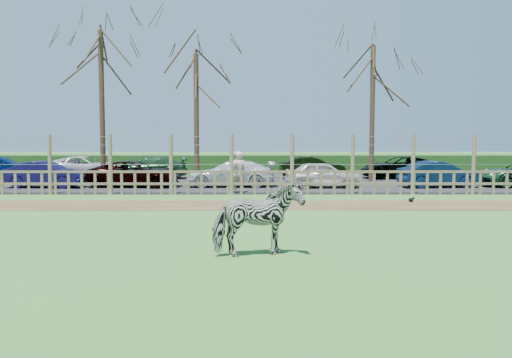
{
  "coord_description": "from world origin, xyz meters",
  "views": [
    {
      "loc": [
        0.97,
        -15.47,
        2.57
      ],
      "look_at": [
        1.0,
        2.5,
        1.1
      ],
      "focal_mm": 40.0,
      "sensor_mm": 36.0,
      "label": 1
    }
  ],
  "objects_px": {
    "car_5": "(439,174)",
    "zebra": "(257,219)",
    "visitor_b": "(237,172)",
    "crow": "(411,200)",
    "car_11": "(312,167)",
    "tree_mid": "(196,87)",
    "visitor_a": "(239,172)",
    "car_4": "(323,175)",
    "car_8": "(85,167)",
    "tree_left": "(101,69)",
    "car_12": "(400,167)",
    "car_9": "(149,168)",
    "car_3": "(231,174)",
    "car_2": "(135,174)",
    "tree_right": "(373,80)",
    "car_1": "(46,174)"
  },
  "relations": [
    {
      "from": "visitor_a",
      "to": "car_11",
      "type": "bearing_deg",
      "value": -125.71
    },
    {
      "from": "visitor_b",
      "to": "car_8",
      "type": "distance_m",
      "value": 11.59
    },
    {
      "from": "zebra",
      "to": "car_1",
      "type": "relative_size",
      "value": 0.51
    },
    {
      "from": "tree_mid",
      "to": "car_4",
      "type": "relative_size",
      "value": 1.94
    },
    {
      "from": "visitor_a",
      "to": "car_9",
      "type": "distance_m",
      "value": 8.75
    },
    {
      "from": "car_8",
      "to": "car_11",
      "type": "bearing_deg",
      "value": -86.64
    },
    {
      "from": "tree_right",
      "to": "zebra",
      "type": "xyz_separation_m",
      "value": [
        -5.98,
        -17.76,
        -4.46
      ]
    },
    {
      "from": "zebra",
      "to": "car_3",
      "type": "xyz_separation_m",
      "value": [
        -1.2,
        14.87,
        -0.14
      ]
    },
    {
      "from": "tree_mid",
      "to": "car_8",
      "type": "height_order",
      "value": "tree_mid"
    },
    {
      "from": "car_2",
      "to": "car_12",
      "type": "xyz_separation_m",
      "value": [
        13.69,
        4.94,
        0.0
      ]
    },
    {
      "from": "car_3",
      "to": "car_4",
      "type": "xyz_separation_m",
      "value": [
        4.28,
        -0.49,
        0.0
      ]
    },
    {
      "from": "car_4",
      "to": "car_1",
      "type": "bearing_deg",
      "value": 87.6
    },
    {
      "from": "zebra",
      "to": "car_9",
      "type": "xyz_separation_m",
      "value": [
        -5.85,
        19.45,
        -0.14
      ]
    },
    {
      "from": "car_5",
      "to": "car_11",
      "type": "height_order",
      "value": "same"
    },
    {
      "from": "car_1",
      "to": "car_3",
      "type": "bearing_deg",
      "value": -83.49
    },
    {
      "from": "visitor_a",
      "to": "car_5",
      "type": "bearing_deg",
      "value": -174.46
    },
    {
      "from": "car_2",
      "to": "car_8",
      "type": "bearing_deg",
      "value": 42.54
    },
    {
      "from": "crow",
      "to": "zebra",
      "type": "bearing_deg",
      "value": -121.96
    },
    {
      "from": "visitor_b",
      "to": "zebra",
      "type": "bearing_deg",
      "value": 102.78
    },
    {
      "from": "tree_left",
      "to": "visitor_b",
      "type": "height_order",
      "value": "tree_left"
    },
    {
      "from": "car_4",
      "to": "zebra",
      "type": "bearing_deg",
      "value": 165.92
    },
    {
      "from": "car_4",
      "to": "car_8",
      "type": "height_order",
      "value": "same"
    },
    {
      "from": "car_1",
      "to": "car_12",
      "type": "height_order",
      "value": "same"
    },
    {
      "from": "tree_right",
      "to": "car_11",
      "type": "distance_m",
      "value": 5.75
    },
    {
      "from": "visitor_b",
      "to": "car_12",
      "type": "distance_m",
      "value": 11.49
    },
    {
      "from": "tree_right",
      "to": "car_12",
      "type": "height_order",
      "value": "tree_right"
    },
    {
      "from": "car_4",
      "to": "car_11",
      "type": "distance_m",
      "value": 5.25
    },
    {
      "from": "tree_mid",
      "to": "visitor_a",
      "type": "distance_m",
      "value": 6.71
    },
    {
      "from": "car_8",
      "to": "car_9",
      "type": "distance_m",
      "value": 3.75
    },
    {
      "from": "crow",
      "to": "car_4",
      "type": "relative_size",
      "value": 0.07
    },
    {
      "from": "visitor_b",
      "to": "crow",
      "type": "height_order",
      "value": "visitor_b"
    },
    {
      "from": "visitor_b",
      "to": "car_5",
      "type": "relative_size",
      "value": 0.47
    },
    {
      "from": "car_1",
      "to": "car_9",
      "type": "bearing_deg",
      "value": -33.95
    },
    {
      "from": "zebra",
      "to": "car_2",
      "type": "distance_m",
      "value": 15.91
    },
    {
      "from": "tree_right",
      "to": "tree_left",
      "type": "bearing_deg",
      "value": -173.66
    },
    {
      "from": "crow",
      "to": "car_5",
      "type": "relative_size",
      "value": 0.06
    },
    {
      "from": "zebra",
      "to": "car_2",
      "type": "bearing_deg",
      "value": 3.62
    },
    {
      "from": "car_11",
      "to": "zebra",
      "type": "bearing_deg",
      "value": 167.37
    },
    {
      "from": "tree_left",
      "to": "car_5",
      "type": "relative_size",
      "value": 2.16
    },
    {
      "from": "tree_right",
      "to": "car_4",
      "type": "distance_m",
      "value": 6.4
    },
    {
      "from": "visitor_b",
      "to": "car_5",
      "type": "bearing_deg",
      "value": -158.06
    },
    {
      "from": "visitor_a",
      "to": "car_3",
      "type": "xyz_separation_m",
      "value": [
        -0.45,
        2.53,
        -0.26
      ]
    },
    {
      "from": "zebra",
      "to": "car_8",
      "type": "height_order",
      "value": "zebra"
    },
    {
      "from": "car_11",
      "to": "car_4",
      "type": "bearing_deg",
      "value": 176.14
    },
    {
      "from": "tree_right",
      "to": "car_1",
      "type": "relative_size",
      "value": 2.02
    },
    {
      "from": "tree_left",
      "to": "zebra",
      "type": "bearing_deg",
      "value": -65.19
    },
    {
      "from": "crow",
      "to": "car_9",
      "type": "bearing_deg",
      "value": 138.35
    },
    {
      "from": "car_5",
      "to": "zebra",
      "type": "bearing_deg",
      "value": 142.38
    },
    {
      "from": "car_11",
      "to": "visitor_a",
      "type": "bearing_deg",
      "value": 148.54
    },
    {
      "from": "tree_mid",
      "to": "visitor_b",
      "type": "xyz_separation_m",
      "value": [
        2.21,
        -4.83,
        -3.96
      ]
    }
  ]
}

